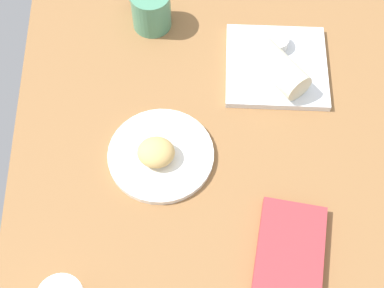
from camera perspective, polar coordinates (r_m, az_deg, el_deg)
The scene contains 8 objects.
dining_table at distance 114.84cm, azimuth 3.57°, elevation -2.20°, with size 110.00×90.00×4.00cm, color olive.
round_plate at distance 112.86cm, azimuth -3.28°, elevation -1.15°, with size 22.04×22.04×1.40cm, color white.
scone_pastry at distance 109.87cm, azimuth -3.79°, elevation -0.87°, with size 7.64×7.02×4.46cm, color tan.
square_plate at distance 126.89cm, azimuth 8.83°, elevation 8.09°, with size 22.88×22.88×1.60cm, color white.
sauce_cup at distance 128.38cm, azimuth 8.80°, elevation 10.52°, with size 5.70×5.70×2.76cm.
breakfast_wrap at distance 121.22cm, azimuth 9.23°, elevation 7.73°, with size 6.52×6.52×13.32cm, color beige.
book_stack at distance 105.63cm, azimuth 10.27°, elevation -10.82°, with size 21.13×16.40×2.16cm.
coffee_mug at distance 131.68cm, azimuth -4.42°, elevation 13.95°, with size 12.42×11.20×9.56cm.
Camera 1 is at (-53.00, 9.58, 103.42)cm, focal length 50.85 mm.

